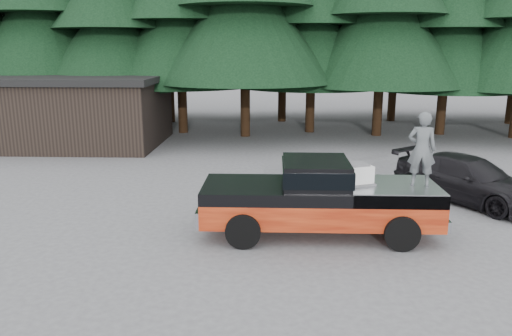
{
  "coord_description": "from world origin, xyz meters",
  "views": [
    {
      "loc": [
        0.57,
        -11.61,
        4.65
      ],
      "look_at": [
        0.12,
        0.0,
        1.81
      ],
      "focal_mm": 35.0,
      "sensor_mm": 36.0,
      "label": 1
    }
  ],
  "objects_px": {
    "utility_building": "(76,110)",
    "air_compressor": "(357,175)",
    "parked_car": "(468,179)",
    "pickup_truck": "(319,209)",
    "man_on_bed": "(422,149)"
  },
  "relations": [
    {
      "from": "air_compressor",
      "to": "man_on_bed",
      "type": "xyz_separation_m",
      "value": [
        1.51,
        -0.09,
        0.68
      ]
    },
    {
      "from": "utility_building",
      "to": "man_on_bed",
      "type": "bearing_deg",
      "value": -41.85
    },
    {
      "from": "pickup_truck",
      "to": "utility_building",
      "type": "height_order",
      "value": "utility_building"
    },
    {
      "from": "utility_building",
      "to": "air_compressor",
      "type": "bearing_deg",
      "value": -45.14
    },
    {
      "from": "pickup_truck",
      "to": "parked_car",
      "type": "xyz_separation_m",
      "value": [
        4.8,
        2.97,
        0.02
      ]
    },
    {
      "from": "pickup_truck",
      "to": "parked_car",
      "type": "distance_m",
      "value": 5.65
    },
    {
      "from": "man_on_bed",
      "to": "parked_car",
      "type": "height_order",
      "value": "man_on_bed"
    },
    {
      "from": "pickup_truck",
      "to": "man_on_bed",
      "type": "height_order",
      "value": "man_on_bed"
    },
    {
      "from": "parked_car",
      "to": "air_compressor",
      "type": "bearing_deg",
      "value": -178.88
    },
    {
      "from": "man_on_bed",
      "to": "parked_car",
      "type": "xyz_separation_m",
      "value": [
        2.39,
        3.1,
        -1.56
      ]
    },
    {
      "from": "pickup_truck",
      "to": "man_on_bed",
      "type": "xyz_separation_m",
      "value": [
        2.41,
        -0.13,
        1.58
      ]
    },
    {
      "from": "pickup_truck",
      "to": "man_on_bed",
      "type": "bearing_deg",
      "value": -3.13
    },
    {
      "from": "man_on_bed",
      "to": "pickup_truck",
      "type": "bearing_deg",
      "value": 8.74
    },
    {
      "from": "man_on_bed",
      "to": "parked_car",
      "type": "bearing_deg",
      "value": -115.76
    },
    {
      "from": "air_compressor",
      "to": "parked_car",
      "type": "relative_size",
      "value": 0.14
    }
  ]
}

